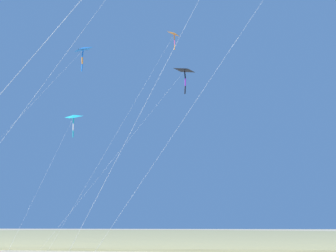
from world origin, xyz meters
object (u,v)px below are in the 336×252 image
Objects in this scene: kite_delta_red_high_left at (82,50)px; kite_delta_orange_high_right at (184,71)px; kite_delta_teal_far_right at (173,36)px; kite_delta_checkered_midright at (73,117)px.

kite_delta_orange_high_right is (7.13, -6.78, 1.42)m from kite_delta_red_high_left.
kite_delta_teal_far_right is 1.18× the size of kite_delta_red_high_left.
kite_delta_red_high_left is (-3.62, 6.17, -2.89)m from kite_delta_teal_far_right.
kite_delta_orange_high_right is at bearing -87.46° from kite_delta_checkered_midright.
kite_delta_checkered_midright is (3.07, 9.39, -5.64)m from kite_delta_teal_far_right.
kite_delta_red_high_left is 0.92× the size of kite_delta_orange_high_right.
kite_delta_teal_far_right reaches higher than kite_delta_checkered_midright.
kite_delta_teal_far_right is 1.09× the size of kite_delta_orange_high_right.
kite_delta_teal_far_right is 3.86m from kite_delta_orange_high_right.
kite_delta_red_high_left reaches higher than kite_delta_checkered_midright.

